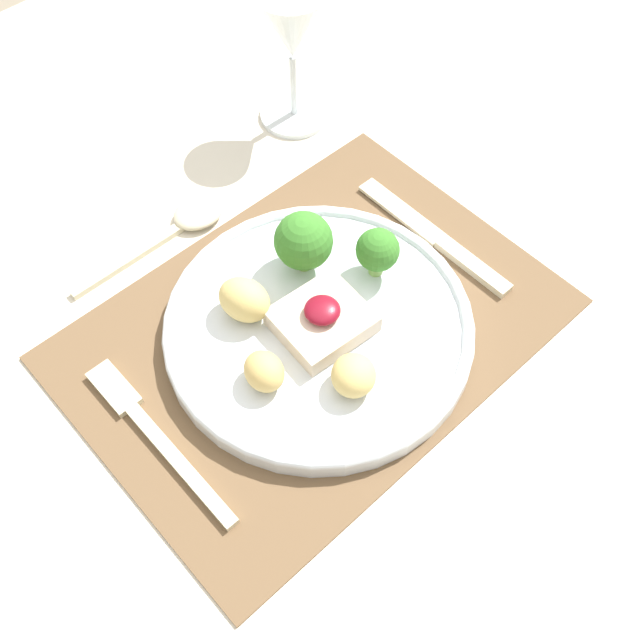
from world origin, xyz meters
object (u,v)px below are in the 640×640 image
(fork, at_px, (150,430))
(spoon, at_px, (185,221))
(dinner_plate, at_px, (318,319))
(knife, at_px, (442,243))
(wine_glass_near, at_px, (292,36))

(fork, height_order, spoon, spoon)
(dinner_plate, distance_m, knife, 0.16)
(fork, relative_size, spoon, 1.08)
(spoon, bearing_deg, wine_glass_near, 16.83)
(spoon, bearing_deg, knife, -46.12)
(knife, bearing_deg, wine_glass_near, 86.61)
(knife, xyz_separation_m, wine_glass_near, (0.02, 0.25, 0.10))
(dinner_plate, xyz_separation_m, spoon, (-0.01, 0.19, -0.01))
(fork, distance_m, spoon, 0.23)
(spoon, height_order, wine_glass_near, wine_glass_near)
(knife, height_order, spoon, spoon)
(dinner_plate, height_order, spoon, dinner_plate)
(dinner_plate, relative_size, fork, 1.46)
(fork, xyz_separation_m, spoon, (0.16, 0.17, 0.00))
(wine_glass_near, bearing_deg, fork, -148.51)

